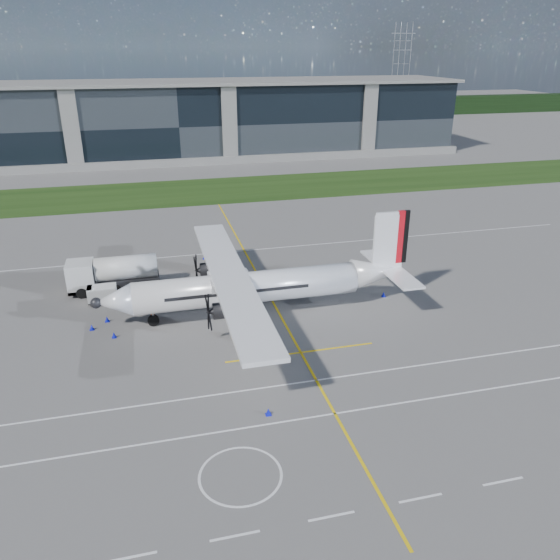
{
  "coord_description": "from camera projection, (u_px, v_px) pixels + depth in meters",
  "views": [
    {
      "loc": [
        -7.65,
        -41.58,
        22.11
      ],
      "look_at": [
        3.11,
        1.16,
        3.22
      ],
      "focal_mm": 35.0,
      "sensor_mm": 36.0,
      "label": 1
    }
  ],
  "objects": [
    {
      "name": "pylon_east",
      "position": [
        401.0,
        68.0,
        194.34
      ],
      "size": [
        9.0,
        4.6,
        30.0
      ],
      "primitive_type": null,
      "color": "gray",
      "rests_on": "ground"
    },
    {
      "name": "safety_cone_stbdwing",
      "position": [
        204.0,
        257.0,
        61.59
      ],
      "size": [
        0.36,
        0.36,
        0.5
      ],
      "primitive_type": "cone",
      "color": "#0B11BE",
      "rests_on": "ground"
    },
    {
      "name": "safety_cone_fwd",
      "position": [
        92.0,
        327.0,
        46.16
      ],
      "size": [
        0.36,
        0.36,
        0.5
      ],
      "primitive_type": "cone",
      "color": "#0B11BE",
      "rests_on": "ground"
    },
    {
      "name": "fuel_tanker_truck",
      "position": [
        107.0,
        274.0,
        53.12
      ],
      "size": [
        9.05,
        2.94,
        3.39
      ],
      "primitive_type": null,
      "color": "silver",
      "rests_on": "ground"
    },
    {
      "name": "terminal_building",
      "position": [
        175.0,
        121.0,
        115.84
      ],
      "size": [
        120.0,
        20.0,
        15.0
      ],
      "primitive_type": "cube",
      "color": "black",
      "rests_on": "ground"
    },
    {
      "name": "grass_strip",
      "position": [
        193.0,
        192.0,
        90.27
      ],
      "size": [
        400.0,
        18.0,
        0.04
      ],
      "primitive_type": "cube",
      "color": "#19320D",
      "rests_on": "ground"
    },
    {
      "name": "baggage_tug",
      "position": [
        102.0,
        295.0,
        50.83
      ],
      "size": [
        2.77,
        1.66,
        1.66
      ],
      "primitive_type": null,
      "color": "silver",
      "rests_on": "ground"
    },
    {
      "name": "turboprop_aircraft",
      "position": [
        259.0,
        269.0,
        47.31
      ],
      "size": [
        27.86,
        28.89,
        8.67
      ],
      "primitive_type": null,
      "color": "white",
      "rests_on": "ground"
    },
    {
      "name": "white_lane_line",
      "position": [
        291.0,
        421.0,
        35.01
      ],
      "size": [
        90.0,
        0.15,
        0.01
      ],
      "primitive_type": "cube",
      "color": "white",
      "rests_on": "ground"
    },
    {
      "name": "safety_cone_tail",
      "position": [
        384.0,
        294.0,
        52.31
      ],
      "size": [
        0.36,
        0.36,
        0.5
      ],
      "primitive_type": "cone",
      "color": "#0B11BE",
      "rests_on": "ground"
    },
    {
      "name": "tree_line",
      "position": [
        163.0,
        113.0,
        171.09
      ],
      "size": [
        400.0,
        6.0,
        6.0
      ],
      "primitive_type": "cube",
      "color": "black",
      "rests_on": "ground"
    },
    {
      "name": "ground_crew_person",
      "position": [
        153.0,
        310.0,
        47.5
      ],
      "size": [
        0.7,
        0.87,
        1.91
      ],
      "primitive_type": "imported",
      "rotation": [
        0.0,
        0.0,
        1.37
      ],
      "color": "#F25907",
      "rests_on": "ground"
    },
    {
      "name": "yellow_taxiway_centerline",
      "position": [
        258.0,
        276.0,
        57.08
      ],
      "size": [
        0.2,
        70.0,
        0.01
      ],
      "primitive_type": "cube",
      "color": "yellow",
      "rests_on": "ground"
    },
    {
      "name": "safety_cone_nose_stbd",
      "position": [
        107.0,
        319.0,
        47.54
      ],
      "size": [
        0.36,
        0.36,
        0.5
      ],
      "primitive_type": "cone",
      "color": "#0B11BE",
      "rests_on": "ground"
    },
    {
      "name": "ground",
      "position": [
        198.0,
        204.0,
        83.14
      ],
      "size": [
        400.0,
        400.0,
        0.0
      ],
      "primitive_type": "plane",
      "color": "#62605D",
      "rests_on": "ground"
    },
    {
      "name": "safety_cone_portwing",
      "position": [
        268.0,
        412.0,
        35.48
      ],
      "size": [
        0.36,
        0.36,
        0.5
      ],
      "primitive_type": "cone",
      "color": "#0B11BE",
      "rests_on": "ground"
    },
    {
      "name": "safety_cone_nose_port",
      "position": [
        114.0,
        335.0,
        44.93
      ],
      "size": [
        0.36,
        0.36,
        0.5
      ],
      "primitive_type": "cone",
      "color": "#0B11BE",
      "rests_on": "ground"
    }
  ]
}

